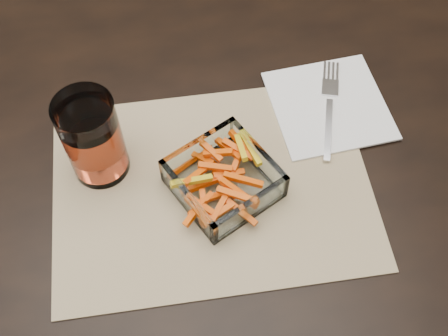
{
  "coord_description": "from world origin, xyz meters",
  "views": [
    {
      "loc": [
        -0.04,
        -0.5,
        1.45
      ],
      "look_at": [
        0.06,
        -0.1,
        0.78
      ],
      "focal_mm": 45.0,
      "sensor_mm": 36.0,
      "label": 1
    }
  ],
  "objects_px": {
    "glass_bowl": "(224,180)",
    "fork": "(329,105)",
    "tumbler": "(93,140)",
    "dining_table": "(177,160)"
  },
  "relations": [
    {
      "from": "tumbler",
      "to": "glass_bowl",
      "type": "bearing_deg",
      "value": -25.27
    },
    {
      "from": "dining_table",
      "to": "tumbler",
      "type": "distance_m",
      "value": 0.2
    },
    {
      "from": "glass_bowl",
      "to": "tumbler",
      "type": "height_order",
      "value": "tumbler"
    },
    {
      "from": "glass_bowl",
      "to": "tumbler",
      "type": "relative_size",
      "value": 1.19
    },
    {
      "from": "glass_bowl",
      "to": "tumbler",
      "type": "distance_m",
      "value": 0.19
    },
    {
      "from": "dining_table",
      "to": "fork",
      "type": "relative_size",
      "value": 8.7
    },
    {
      "from": "dining_table",
      "to": "glass_bowl",
      "type": "relative_size",
      "value": 9.52
    },
    {
      "from": "tumbler",
      "to": "fork",
      "type": "height_order",
      "value": "tumbler"
    },
    {
      "from": "glass_bowl",
      "to": "fork",
      "type": "height_order",
      "value": "glass_bowl"
    },
    {
      "from": "dining_table",
      "to": "tumbler",
      "type": "height_order",
      "value": "tumbler"
    }
  ]
}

